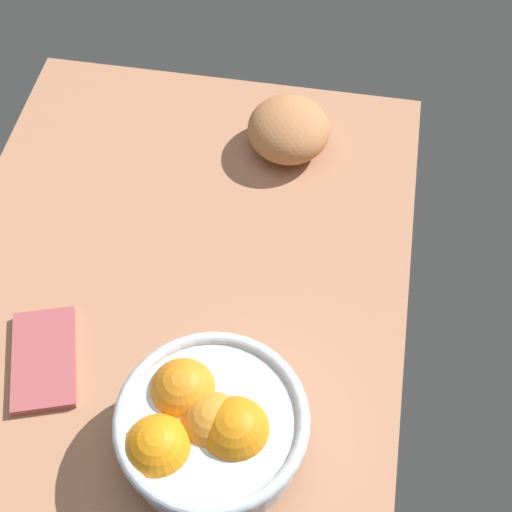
{
  "coord_description": "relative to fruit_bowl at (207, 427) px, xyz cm",
  "views": [
    {
      "loc": [
        -57.56,
        -20.82,
        89.48
      ],
      "look_at": [
        0.74,
        -10.98,
        5.0
      ],
      "focal_mm": 54.22,
      "sensor_mm": 36.0,
      "label": 1
    }
  ],
  "objects": [
    {
      "name": "napkin_folded",
      "position": [
        7.7,
        23.36,
        -5.37
      ],
      "size": [
        16.03,
        12.0,
        1.18
      ],
      "primitive_type": "cube",
      "rotation": [
        0.0,
        0.0,
        0.32
      ],
      "color": "#AE4E51",
      "rests_on": "ground"
    },
    {
      "name": "ground_plane",
      "position": [
        24.42,
        9.59,
        -7.46
      ],
      "size": [
        78.84,
        64.05,
        3.0
      ],
      "primitive_type": "cube",
      "color": "#B37A59"
    },
    {
      "name": "fruit_bowl",
      "position": [
        0.0,
        0.0,
        0.0
      ],
      "size": [
        22.27,
        22.27,
        10.95
      ],
      "color": "silver",
      "rests_on": "ground"
    },
    {
      "name": "bread_loaf",
      "position": [
        50.21,
        -2.22,
        -2.17
      ],
      "size": [
        15.8,
        15.4,
        7.59
      ],
      "primitive_type": "ellipsoid",
      "rotation": [
        0.0,
        0.0,
        0.24
      ],
      "color": "#BC7A49",
      "rests_on": "ground"
    }
  ]
}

